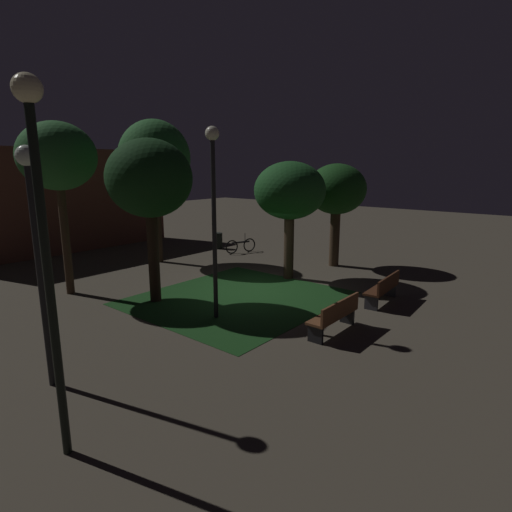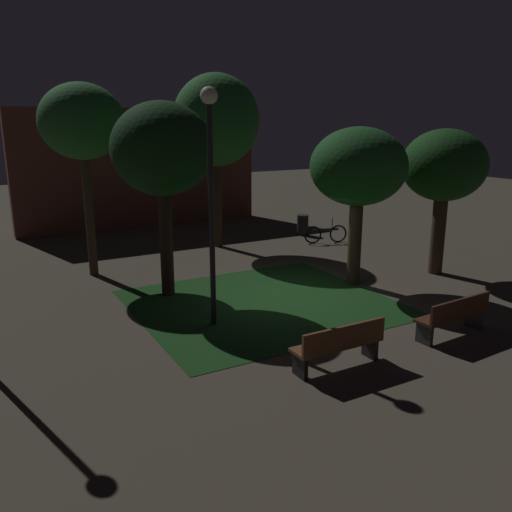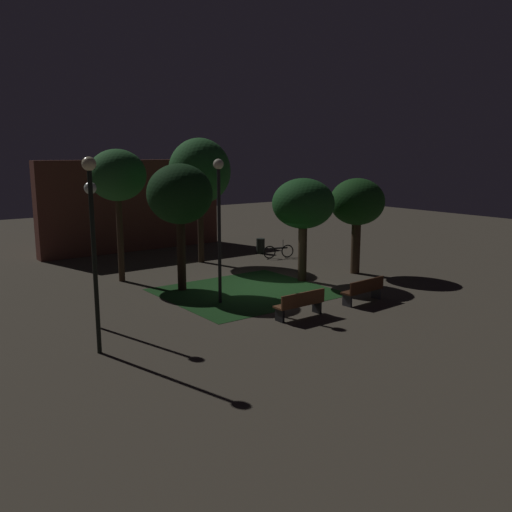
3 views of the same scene
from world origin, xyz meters
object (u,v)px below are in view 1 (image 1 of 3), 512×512
object	(u,v)px
bench_corner	(335,315)
trash_bin	(218,241)
lamp_post_near_wall	(214,193)
tree_lawn_side	(57,158)
bicycle	(241,246)
tree_near_wall	(337,191)
lamp_post_plaza_west	(42,216)
tree_right_canopy	(149,180)
tree_back_right	(155,159)
tree_tall_center	(290,192)
lamp_post_plaza_east	(35,228)
bench_front_left	(384,288)

from	to	relation	value
bench_corner	trash_bin	xyz separation A→B (m)	(5.88, 9.90, -0.08)
lamp_post_near_wall	trash_bin	xyz separation A→B (m)	(6.99, 6.84, -2.99)
tree_lawn_side	bicycle	distance (m)	9.31
tree_lawn_side	trash_bin	xyz separation A→B (m)	(8.46, 1.59, -3.93)
tree_near_wall	bicycle	distance (m)	5.53
tree_lawn_side	lamp_post_plaza_west	distance (m)	8.43
bench_corner	tree_right_canopy	distance (m)	6.50
lamp_post_plaza_west	lamp_post_near_wall	size ratio (longest dim) A/B	1.02
tree_lawn_side	lamp_post_near_wall	xyz separation A→B (m)	(1.47, -5.25, -0.94)
tree_back_right	trash_bin	bearing A→B (deg)	1.93
tree_near_wall	bicycle	size ratio (longest dim) A/B	2.66
tree_right_canopy	tree_tall_center	size ratio (longest dim) A/B	1.14
lamp_post_plaza_east	bicycle	world-z (taller)	lamp_post_plaza_east
bench_front_left	tree_tall_center	distance (m)	4.75
trash_bin	tree_near_wall	bearing A→B (deg)	-85.72
tree_right_canopy	lamp_post_plaza_east	xyz separation A→B (m)	(-4.35, -2.57, -0.66)
bench_front_left	tree_near_wall	bearing A→B (deg)	46.70
tree_lawn_side	lamp_post_plaza_east	distance (m)	6.32
tree_tall_center	bicycle	bearing A→B (deg)	62.27
bench_front_left	bicycle	world-z (taller)	bicycle
lamp_post_plaza_west	bench_front_left	bearing A→B (deg)	-5.13
tree_back_right	lamp_post_near_wall	bearing A→B (deg)	-115.83
tree_tall_center	tree_right_canopy	bearing A→B (deg)	161.17
lamp_post_near_wall	lamp_post_plaza_east	world-z (taller)	lamp_post_near_wall
lamp_post_plaza_east	tree_right_canopy	bearing A→B (deg)	30.64
bench_front_left	tree_right_canopy	xyz separation A→B (m)	(-4.28, 5.51, 3.20)
tree_tall_center	lamp_post_plaza_west	size ratio (longest dim) A/B	0.82
tree_back_right	bench_corner	bearing A→B (deg)	-102.37
tree_right_canopy	lamp_post_plaza_west	xyz separation A→B (m)	(-5.09, -4.67, -0.24)
bench_corner	tree_lawn_side	distance (m)	9.52
trash_bin	lamp_post_near_wall	bearing A→B (deg)	-135.60
tree_near_wall	lamp_post_near_wall	bearing A→B (deg)	-176.11
tree_lawn_side	lamp_post_near_wall	bearing A→B (deg)	-74.33
lamp_post_plaza_east	lamp_post_near_wall	bearing A→B (deg)	1.60
tree_tall_center	lamp_post_plaza_west	world-z (taller)	lamp_post_plaza_west
tree_right_canopy	lamp_post_plaza_west	world-z (taller)	lamp_post_plaza_west
tree_lawn_side	bicycle	world-z (taller)	tree_lawn_side
lamp_post_near_wall	trash_bin	bearing A→B (deg)	44.40
bench_front_left	lamp_post_near_wall	distance (m)	5.88
bench_corner	lamp_post_plaza_west	bearing A→B (deg)	172.48
tree_lawn_side	tree_back_right	xyz separation A→B (m)	(4.72, 1.47, 0.05)
lamp_post_plaza_east	trash_bin	size ratio (longest dim) A/B	5.53
lamp_post_near_wall	bicycle	size ratio (longest dim) A/B	3.22
tree_tall_center	tree_lawn_side	xyz separation A→B (m)	(-6.08, 4.43, 1.14)
tree_right_canopy	tree_lawn_side	xyz separation A→B (m)	(-1.29, 2.80, 0.64)
tree_lawn_side	tree_back_right	bearing A→B (deg)	17.25
trash_bin	bicycle	world-z (taller)	bicycle
bench_front_left	trash_bin	xyz separation A→B (m)	(2.89, 9.90, -0.08)
tree_back_right	tree_near_wall	bearing A→B (deg)	-55.87
tree_right_canopy	tree_lawn_side	distance (m)	3.15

